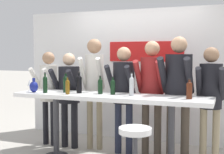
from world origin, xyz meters
name	(u,v)px	position (x,y,z in m)	size (l,w,h in m)	color
back_wall	(138,75)	(0.00, 1.42, 1.21)	(4.48, 0.12, 2.41)	white
tasting_table	(110,104)	(0.00, 0.00, 0.88)	(2.88, 0.63, 1.01)	white
bar_stool	(135,147)	(0.57, -0.63, 0.48)	(0.41, 0.41, 0.72)	#333338
person_far_left	(49,87)	(-1.33, 0.49, 1.02)	(0.39, 0.51, 1.63)	black
person_left	(69,90)	(-0.93, 0.48, 0.99)	(0.44, 0.53, 1.61)	black
person_center_left	(94,79)	(-0.49, 0.56, 1.17)	(0.42, 0.57, 1.84)	gray
person_center	(124,88)	(0.05, 0.48, 1.06)	(0.41, 0.53, 1.70)	#23283D
person_center_right	(152,85)	(0.48, 0.57, 1.12)	(0.43, 0.55, 1.79)	#473D33
person_right	(178,84)	(0.90, 0.47, 1.15)	(0.49, 0.61, 1.85)	#473D33
person_far_right	(210,91)	(1.35, 0.52, 1.06)	(0.39, 0.51, 1.69)	gray
wine_bottle_0	(100,86)	(-0.16, 0.04, 1.13)	(0.07, 0.07, 0.27)	black
wine_bottle_1	(45,84)	(-1.00, -0.13, 1.15)	(0.07, 0.07, 0.31)	black
wine_bottle_2	(132,85)	(0.33, 0.01, 1.16)	(0.07, 0.07, 0.33)	#B7BCC1
wine_bottle_3	(79,83)	(-0.50, 0.02, 1.16)	(0.08, 0.08, 0.32)	black
wine_bottle_4	(66,83)	(-0.73, 0.03, 1.15)	(0.08, 0.08, 0.30)	black
wine_bottle_5	(68,86)	(-0.60, -0.16, 1.13)	(0.06, 0.06, 0.26)	brown
wine_bottle_6	(189,89)	(1.12, -0.01, 1.13)	(0.08, 0.08, 0.27)	#4C1E0F
wine_bottle_7	(113,86)	(0.03, 0.05, 1.13)	(0.07, 0.07, 0.26)	black
wine_glass_0	(30,83)	(-1.34, -0.04, 1.13)	(0.07, 0.07, 0.18)	silver
decorative_vase	(34,87)	(-1.19, -0.14, 1.10)	(0.13, 0.13, 0.22)	navy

